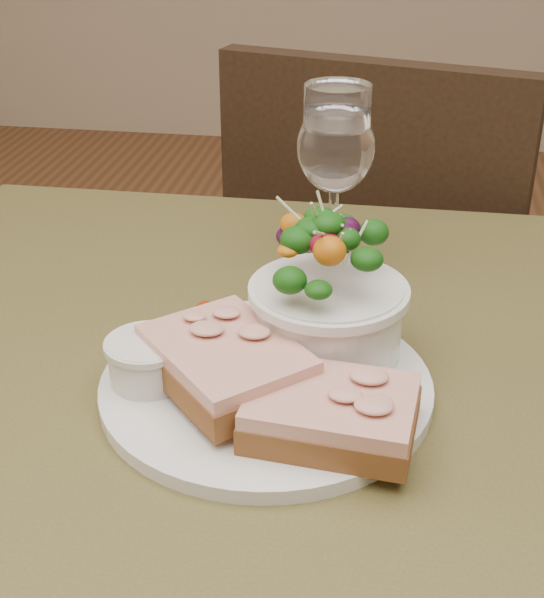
% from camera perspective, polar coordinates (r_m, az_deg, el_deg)
% --- Properties ---
extents(cafe_table, '(0.80, 0.80, 0.75)m').
position_cam_1_polar(cafe_table, '(0.74, -1.27, -12.30)').
color(cafe_table, '#47411E').
rests_on(cafe_table, ground).
extents(chair_far, '(0.51, 0.51, 0.90)m').
position_cam_1_polar(chair_far, '(1.49, 7.71, -6.24)').
color(chair_far, black).
rests_on(chair_far, ground).
extents(dinner_plate, '(0.26, 0.26, 0.01)m').
position_cam_1_polar(dinner_plate, '(0.67, -0.40, -5.95)').
color(dinner_plate, white).
rests_on(dinner_plate, cafe_table).
extents(sandwich_front, '(0.13, 0.10, 0.03)m').
position_cam_1_polar(sandwich_front, '(0.60, 4.09, -7.79)').
color(sandwich_front, '#512915').
rests_on(sandwich_front, dinner_plate).
extents(sandwich_back, '(0.16, 0.16, 0.03)m').
position_cam_1_polar(sandwich_back, '(0.64, -3.17, -4.35)').
color(sandwich_back, '#512915').
rests_on(sandwich_back, dinner_plate).
extents(ramekin, '(0.06, 0.06, 0.04)m').
position_cam_1_polar(ramekin, '(0.66, -8.51, -4.06)').
color(ramekin, silver).
rests_on(ramekin, dinner_plate).
extents(salad_bowl, '(0.12, 0.12, 0.13)m').
position_cam_1_polar(salad_bowl, '(0.67, 3.92, 0.77)').
color(salad_bowl, white).
rests_on(salad_bowl, dinner_plate).
extents(garnish, '(0.05, 0.04, 0.02)m').
position_cam_1_polar(garnish, '(0.74, -3.72, -1.03)').
color(garnish, '#0B3309').
rests_on(garnish, dinner_plate).
extents(wine_glass, '(0.08, 0.08, 0.18)m').
position_cam_1_polar(wine_glass, '(0.82, 4.38, 9.98)').
color(wine_glass, white).
rests_on(wine_glass, cafe_table).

